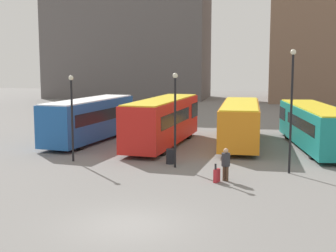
# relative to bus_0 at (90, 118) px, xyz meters

# --- Properties ---
(ground_plane) EXTENTS (160.00, 160.00, 0.00)m
(ground_plane) POSITION_rel_bus_0_xyz_m (7.88, -16.47, -1.68)
(ground_plane) COLOR slate
(building_block_left) EXTENTS (25.52, 11.32, 30.06)m
(building_block_left) POSITION_rel_bus_0_xyz_m (-9.68, 41.81, 13.35)
(building_block_left) COLOR #5B5656
(building_block_left) RESTS_ON ground_plane
(bus_0) EXTENTS (3.67, 10.31, 3.09)m
(bus_0) POSITION_rel_bus_0_xyz_m (0.00, 0.00, 0.00)
(bus_0) COLOR #1E56A3
(bus_0) RESTS_ON ground_plane
(bus_1) EXTENTS (3.27, 10.97, 3.23)m
(bus_1) POSITION_rel_bus_0_xyz_m (5.53, -0.46, 0.08)
(bus_1) COLOR red
(bus_1) RESTS_ON ground_plane
(bus_2) EXTENTS (2.92, 11.05, 2.92)m
(bus_2) POSITION_rel_bus_0_xyz_m (10.73, 1.12, -0.08)
(bus_2) COLOR orange
(bus_2) RESTS_ON ground_plane
(bus_3) EXTENTS (4.44, 12.23, 2.81)m
(bus_3) POSITION_rel_bus_0_xyz_m (15.75, 0.69, -0.14)
(bus_3) COLOR #19847F
(bus_3) RESTS_ON ground_plane
(traveler) EXTENTS (0.53, 0.53, 1.62)m
(traveler) POSITION_rel_bus_0_xyz_m (10.66, -9.51, -0.72)
(traveler) COLOR #4C3828
(traveler) RESTS_ON ground_plane
(suitcase) EXTENTS (0.31, 0.45, 0.94)m
(suitcase) POSITION_rel_bus_0_xyz_m (10.26, -9.84, -1.35)
(suitcase) COLOR #B7232D
(suitcase) RESTS_ON ground_plane
(lamp_post_0) EXTENTS (0.28, 0.28, 6.38)m
(lamp_post_0) POSITION_rel_bus_0_xyz_m (13.75, -7.24, 2.03)
(lamp_post_0) COLOR black
(lamp_post_0) RESTS_ON ground_plane
(lamp_post_1) EXTENTS (0.28, 0.28, 4.98)m
(lamp_post_1) POSITION_rel_bus_0_xyz_m (1.55, -6.77, 1.30)
(lamp_post_1) COLOR black
(lamp_post_1) RESTS_ON ground_plane
(lamp_post_2) EXTENTS (0.28, 0.28, 5.16)m
(lamp_post_2) POSITION_rel_bus_0_xyz_m (7.68, -7.10, 1.39)
(lamp_post_2) COLOR black
(lamp_post_2) RESTS_ON ground_plane
(trash_bin) EXTENTS (0.52, 0.52, 0.85)m
(trash_bin) POSITION_rel_bus_0_xyz_m (7.26, -6.25, -1.25)
(trash_bin) COLOR black
(trash_bin) RESTS_ON ground_plane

